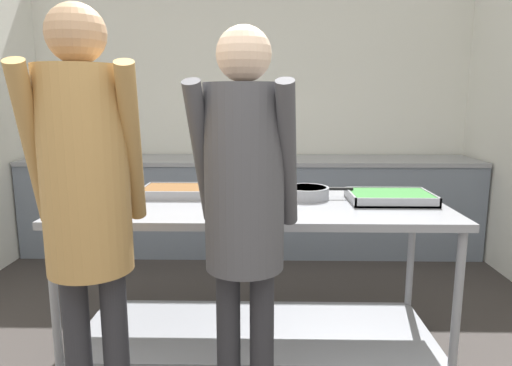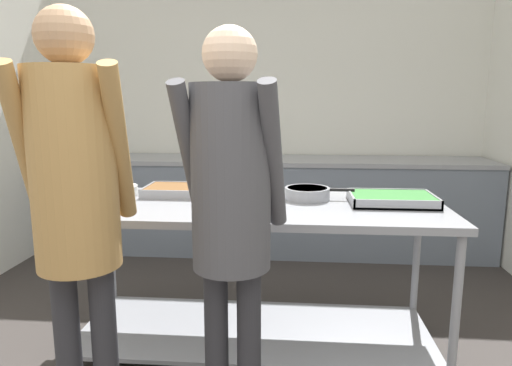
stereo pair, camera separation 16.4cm
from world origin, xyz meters
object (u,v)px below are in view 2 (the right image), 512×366
guest_serving_left (231,195)px  serving_tray_vegetables (185,191)px  sauce_pan (308,193)px  serving_tray_roast (392,199)px  broccoli_bowl (246,192)px  plate_stack (115,191)px  water_bottle (248,143)px  guest_serving_right (75,189)px

guest_serving_left → serving_tray_vegetables: bearing=113.9°
sauce_pan → guest_serving_left: size_ratio=0.23×
sauce_pan → serving_tray_roast: 0.47m
broccoli_bowl → guest_serving_left: 0.84m
sauce_pan → plate_stack: bearing=-180.0°
sauce_pan → guest_serving_left: guest_serving_left is taller
serving_tray_vegetables → sauce_pan: bearing=-5.2°
broccoli_bowl → water_bottle: 1.78m
plate_stack → water_bottle: 1.84m
serving_tray_roast → guest_serving_right: guest_serving_right is taller
guest_serving_left → sauce_pan: bearing=69.5°
serving_tray_vegetables → broccoli_bowl: 0.40m
plate_stack → serving_tray_vegetables: bearing=9.4°
guest_serving_left → water_bottle: 2.60m
serving_tray_roast → serving_tray_vegetables: bearing=173.3°
broccoli_bowl → serving_tray_roast: broccoli_bowl is taller
plate_stack → guest_serving_left: (0.83, -0.87, 0.17)m
sauce_pan → guest_serving_right: bearing=-132.4°
serving_tray_roast → guest_serving_left: guest_serving_left is taller
sauce_pan → serving_tray_roast: sauce_pan is taller
serving_tray_roast → guest_serving_right: bearing=-146.2°
sauce_pan → serving_tray_roast: (0.46, -0.08, -0.01)m
broccoli_bowl → sauce_pan: 0.36m
serving_tray_vegetables → guest_serving_right: bearing=-98.6°
serving_tray_roast → water_bottle: (-0.99, 1.79, 0.14)m
plate_stack → broccoli_bowl: bearing=-3.2°
serving_tray_roast → sauce_pan: bearing=170.8°
water_bottle → guest_serving_right: bearing=-97.9°
sauce_pan → serving_tray_roast: bearing=-9.2°
serving_tray_vegetables → sauce_pan: size_ratio=1.19×
guest_serving_left → water_bottle: size_ratio=5.67×
serving_tray_vegetables → broccoli_bowl: broccoli_bowl is taller
plate_stack → guest_serving_left: guest_serving_left is taller
guest_serving_right → water_bottle: (0.38, 2.71, -0.07)m
serving_tray_roast → guest_serving_left: 1.14m
broccoli_bowl → sauce_pan: broccoli_bowl is taller
sauce_pan → water_bottle: (-0.53, 1.72, 0.13)m
serving_tray_roast → guest_serving_left: size_ratio=0.27×
broccoli_bowl → guest_serving_left: size_ratio=0.13×
serving_tray_roast → plate_stack: bearing=177.4°
guest_serving_right → serving_tray_vegetables: bearing=81.4°
sauce_pan → guest_serving_right: guest_serving_right is taller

